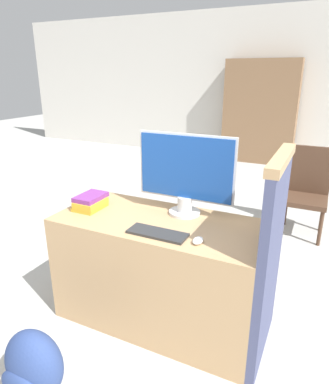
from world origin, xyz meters
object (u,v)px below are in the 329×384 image
object	(u,v)px
keyboard	(157,233)
mouse	(198,241)
backpack	(33,366)
far_chair	(307,188)
monitor	(185,174)
book_stack	(90,202)

from	to	relation	value
keyboard	mouse	xyz separation A→B (m)	(0.25, 0.00, 0.01)
backpack	far_chair	size ratio (longest dim) A/B	0.43
keyboard	backpack	distance (m)	0.97
far_chair	backpack	bearing A→B (deg)	-151.26
monitor	keyboard	bearing A→B (deg)	-93.60
monitor	backpack	distance (m)	1.40
monitor	keyboard	distance (m)	0.46
far_chair	monitor	bearing A→B (deg)	-150.54
keyboard	backpack	bearing A→B (deg)	-121.69
monitor	mouse	size ratio (longest dim) A/B	7.39
keyboard	backpack	world-z (taller)	keyboard
mouse	backpack	size ratio (longest dim) A/B	0.22
mouse	backpack	bearing A→B (deg)	-134.78
monitor	backpack	bearing A→B (deg)	-112.82
keyboard	book_stack	world-z (taller)	book_stack
book_stack	mouse	bearing A→B (deg)	-10.41
book_stack	far_chair	bearing A→B (deg)	56.46
mouse	far_chair	size ratio (longest dim) A/B	0.10
mouse	book_stack	world-z (taller)	book_stack
far_chair	mouse	bearing A→B (deg)	-141.45
book_stack	far_chair	size ratio (longest dim) A/B	0.25
book_stack	backpack	distance (m)	1.05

